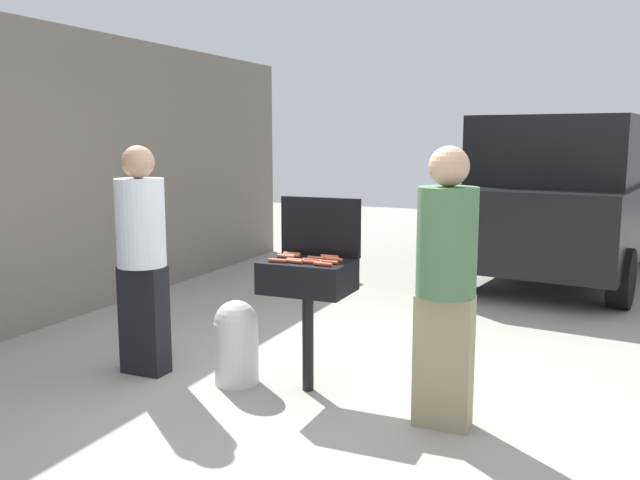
% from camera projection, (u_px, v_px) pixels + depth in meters
% --- Properties ---
extents(ground_plane, '(24.00, 24.00, 0.00)m').
position_uv_depth(ground_plane, '(337.00, 387.00, 4.85)').
color(ground_plane, '#9E998E').
extents(house_wall_side, '(0.24, 8.00, 2.83)m').
position_uv_depth(house_wall_side, '(79.00, 173.00, 6.82)').
color(house_wall_side, slate).
rests_on(house_wall_side, ground).
extents(bbq_grill, '(0.60, 0.44, 0.93)m').
position_uv_depth(bbq_grill, '(308.00, 281.00, 4.68)').
color(bbq_grill, black).
rests_on(bbq_grill, ground).
extents(grill_lid_open, '(0.60, 0.05, 0.42)m').
position_uv_depth(grill_lid_open, '(320.00, 227.00, 4.83)').
color(grill_lid_open, black).
rests_on(grill_lid_open, bbq_grill).
extents(hot_dog_0, '(0.13, 0.04, 0.03)m').
position_uv_depth(hot_dog_0, '(316.00, 258.00, 4.68)').
color(hot_dog_0, '#B74C33').
rests_on(hot_dog_0, bbq_grill).
extents(hot_dog_1, '(0.13, 0.03, 0.03)m').
position_uv_depth(hot_dog_1, '(286.00, 256.00, 4.75)').
color(hot_dog_1, '#C6593D').
rests_on(hot_dog_1, bbq_grill).
extents(hot_dog_2, '(0.13, 0.03, 0.03)m').
position_uv_depth(hot_dog_2, '(330.00, 258.00, 4.68)').
color(hot_dog_2, '#C6593D').
rests_on(hot_dog_2, bbq_grill).
extents(hot_dog_3, '(0.13, 0.03, 0.03)m').
position_uv_depth(hot_dog_3, '(312.00, 260.00, 4.60)').
color(hot_dog_3, '#B74C33').
rests_on(hot_dog_3, bbq_grill).
extents(hot_dog_4, '(0.13, 0.03, 0.03)m').
position_uv_depth(hot_dog_4, '(296.00, 260.00, 4.61)').
color(hot_dog_4, '#B74C33').
rests_on(hot_dog_4, bbq_grill).
extents(hot_dog_5, '(0.13, 0.03, 0.03)m').
position_uv_depth(hot_dog_5, '(329.00, 262.00, 4.53)').
color(hot_dog_5, '#AD4228').
rests_on(hot_dog_5, bbq_grill).
extents(hot_dog_6, '(0.13, 0.03, 0.03)m').
position_uv_depth(hot_dog_6, '(292.00, 254.00, 4.85)').
color(hot_dog_6, '#C6593D').
rests_on(hot_dog_6, bbq_grill).
extents(hot_dog_7, '(0.13, 0.03, 0.03)m').
position_uv_depth(hot_dog_7, '(277.00, 261.00, 4.60)').
color(hot_dog_7, '#B74C33').
rests_on(hot_dog_7, bbq_grill).
extents(hot_dog_8, '(0.13, 0.04, 0.03)m').
position_uv_depth(hot_dog_8, '(312.00, 262.00, 4.53)').
color(hot_dog_8, '#AD4228').
rests_on(hot_dog_8, bbq_grill).
extents(hot_dog_9, '(0.13, 0.03, 0.03)m').
position_uv_depth(hot_dog_9, '(291.00, 256.00, 4.78)').
color(hot_dog_9, '#B74C33').
rests_on(hot_dog_9, bbq_grill).
extents(hot_dog_10, '(0.13, 0.04, 0.03)m').
position_uv_depth(hot_dog_10, '(294.00, 261.00, 4.56)').
color(hot_dog_10, '#B74C33').
rests_on(hot_dog_10, bbq_grill).
extents(hot_dog_11, '(0.13, 0.03, 0.03)m').
position_uv_depth(hot_dog_11, '(323.00, 264.00, 4.46)').
color(hot_dog_11, '#B74C33').
rests_on(hot_dog_11, bbq_grill).
extents(hot_dog_12, '(0.13, 0.03, 0.03)m').
position_uv_depth(hot_dog_12, '(334.00, 259.00, 4.64)').
color(hot_dog_12, '#C6593D').
rests_on(hot_dog_12, bbq_grill).
extents(hot_dog_13, '(0.13, 0.03, 0.03)m').
position_uv_depth(hot_dog_13, '(330.00, 257.00, 4.74)').
color(hot_dog_13, '#C6593D').
rests_on(hot_dog_13, bbq_grill).
extents(propane_tank, '(0.32, 0.32, 0.62)m').
position_uv_depth(propane_tank, '(236.00, 341.00, 4.89)').
color(propane_tank, silver).
rests_on(propane_tank, ground).
extents(person_left, '(0.36, 0.36, 1.72)m').
position_uv_depth(person_left, '(142.00, 252.00, 5.02)').
color(person_left, black).
rests_on(person_left, ground).
extents(person_right, '(0.36, 0.36, 1.73)m').
position_uv_depth(person_right, '(446.00, 278.00, 4.08)').
color(person_right, gray).
rests_on(person_right, ground).
extents(parked_minivan, '(2.54, 4.63, 2.02)m').
position_uv_depth(parked_minivan, '(566.00, 196.00, 8.65)').
color(parked_minivan, black).
rests_on(parked_minivan, ground).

